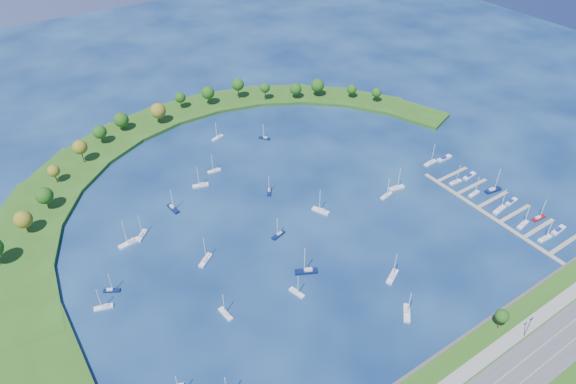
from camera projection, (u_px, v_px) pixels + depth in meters
ground at (285, 207)px, 252.99m from camera, size 700.00×700.00×0.00m
breakwater at (159, 188)px, 263.70m from camera, size 286.74×247.64×2.00m
breakwater_trees at (174, 126)px, 295.64m from camera, size 241.68×93.25×14.19m
harbor_tower at (159, 111)px, 322.74m from camera, size 2.60×2.60×4.47m
dock_system at (498, 210)px, 250.77m from camera, size 24.28×82.00×1.60m
moored_boat_0 at (265, 138)px, 303.53m from camera, size 5.59×6.49×9.90m
moored_boat_1 at (218, 137)px, 303.90m from camera, size 8.17×4.33×11.57m
moored_boat_2 at (407, 312)px, 199.58m from camera, size 7.93×8.13×13.05m
moored_boat_3 at (142, 235)px, 235.22m from camera, size 7.50×7.38×12.09m
moored_boat_4 at (269, 191)px, 261.97m from camera, size 5.52×6.81×10.19m
moored_boat_5 at (201, 185)px, 266.04m from camera, size 8.67×4.58×12.28m
moored_boat_6 at (226, 313)px, 199.20m from camera, size 2.85×7.77×11.17m
moored_boat_7 at (129, 243)px, 231.08m from camera, size 10.05×4.01×14.36m
moored_boat_8 at (173, 208)px, 250.86m from camera, size 3.20×8.65×12.43m
moored_boat_9 at (297, 292)px, 207.90m from camera, size 3.70×7.51×10.63m
moored_boat_10 at (306, 271)px, 217.19m from camera, size 9.80×6.82×14.17m
moored_boat_11 at (205, 260)px, 222.46m from camera, size 8.50×7.00×12.77m
moored_boat_12 at (111, 290)px, 208.87m from camera, size 6.74×5.08×9.90m
moored_boat_13 at (214, 170)px, 276.60m from camera, size 7.53×2.82×10.82m
moored_boat_15 at (104, 307)px, 201.89m from camera, size 7.67×4.21×10.86m
moored_boat_16 at (321, 210)px, 249.39m from camera, size 6.02×9.12×13.08m
moored_boat_17 at (392, 276)px, 214.81m from camera, size 9.05×6.22×13.05m
moored_boat_18 at (386, 195)px, 259.14m from camera, size 7.70×3.45×10.94m
moored_boat_19 at (278, 234)px, 235.61m from camera, size 7.77×3.95×11.00m
moored_boat_20 at (396, 188)px, 264.15m from camera, size 8.99×4.11×12.76m
docked_boat_0 at (545, 238)px, 233.68m from camera, size 7.95×2.60×11.53m
docked_boat_1 at (559, 230)px, 238.35m from camera, size 9.10×3.11×1.83m
docked_boat_2 at (523, 224)px, 241.34m from camera, size 8.16×3.42×11.64m
docked_boat_3 at (539, 217)px, 245.19m from camera, size 7.93×2.79×11.43m
docked_boat_4 at (500, 209)px, 250.06m from camera, size 9.15×3.65×13.08m
docked_boat_5 at (511, 201)px, 255.46m from camera, size 8.09×2.95×1.62m
docked_boat_6 at (474, 193)px, 260.35m from camera, size 7.50×2.76×10.79m
docked_boat_7 at (493, 190)px, 262.62m from camera, size 9.56×4.02×13.63m
docked_boat_8 at (456, 182)px, 268.35m from camera, size 7.57×2.57×10.95m
docked_boat_9 at (469, 176)px, 272.80m from camera, size 9.28×3.60×1.84m
docked_boat_10 at (430, 162)px, 282.53m from camera, size 8.62×3.06×12.42m
docked_boat_11 at (444, 158)px, 286.28m from camera, size 9.58×2.71×1.95m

